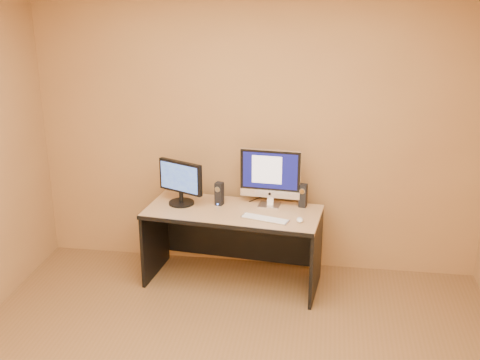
% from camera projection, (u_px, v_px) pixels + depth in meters
% --- Properties ---
extents(walls, '(4.00, 4.00, 2.60)m').
position_uv_depth(walls, '(215.00, 215.00, 3.45)').
color(walls, olive).
rests_on(walls, ground).
extents(desk, '(1.54, 0.80, 0.69)m').
position_uv_depth(desk, '(233.00, 247.00, 5.25)').
color(desk, '#A97C54').
rests_on(desk, ground).
extents(imac, '(0.54, 0.24, 0.51)m').
position_uv_depth(imac, '(270.00, 178.00, 5.16)').
color(imac, silver).
rests_on(imac, desk).
extents(second_monitor, '(0.50, 0.39, 0.39)m').
position_uv_depth(second_monitor, '(181.00, 183.00, 5.21)').
color(second_monitor, black).
rests_on(second_monitor, desk).
extents(speaker_left, '(0.08, 0.08, 0.20)m').
position_uv_depth(speaker_left, '(219.00, 194.00, 5.23)').
color(speaker_left, black).
rests_on(speaker_left, desk).
extents(speaker_right, '(0.08, 0.08, 0.20)m').
position_uv_depth(speaker_right, '(303.00, 196.00, 5.18)').
color(speaker_right, black).
rests_on(speaker_right, desk).
extents(keyboard, '(0.41, 0.21, 0.02)m').
position_uv_depth(keyboard, '(265.00, 219.00, 4.94)').
color(keyboard, silver).
rests_on(keyboard, desk).
extents(mouse, '(0.06, 0.10, 0.03)m').
position_uv_depth(mouse, '(300.00, 220.00, 4.90)').
color(mouse, white).
rests_on(mouse, desk).
extents(cable_a, '(0.04, 0.20, 0.01)m').
position_uv_depth(cable_a, '(268.00, 200.00, 5.35)').
color(cable_a, black).
rests_on(cable_a, desk).
extents(cable_b, '(0.10, 0.14, 0.01)m').
position_uv_depth(cable_b, '(256.00, 199.00, 5.37)').
color(cable_b, black).
rests_on(cable_b, desk).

